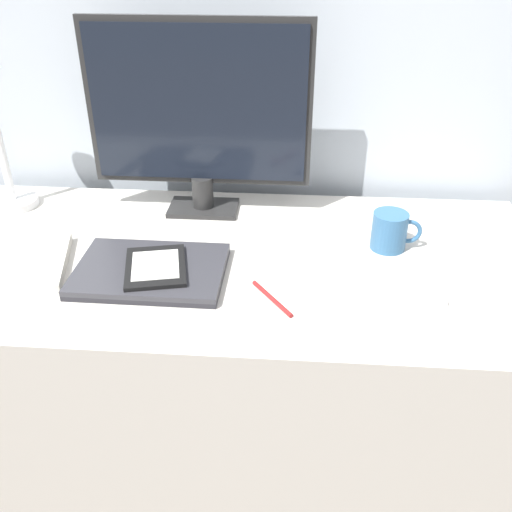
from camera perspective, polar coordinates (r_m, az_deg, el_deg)
wall_back at (r=1.51m, az=-1.60°, el=23.46°), size 3.60×0.05×2.40m
desk at (r=1.50m, az=-2.72°, el=-12.31°), size 1.44×0.67×0.74m
monitor at (r=1.39m, az=-5.75°, el=13.96°), size 0.53×0.11×0.47m
keyboard at (r=1.18m, az=10.80°, el=-2.75°), size 0.31×0.11×0.01m
laptop at (r=1.21m, az=-10.49°, el=-1.45°), size 0.31×0.22×0.02m
ereader at (r=1.20m, az=-10.01°, el=-1.06°), size 0.15×0.18×0.01m
notebook at (r=1.32m, az=-22.51°, el=-0.80°), size 0.24×0.26×0.02m
coffee_mug at (r=1.31m, az=13.29°, el=2.46°), size 0.11×0.08×0.09m
pen at (r=1.12m, az=1.61°, el=-4.27°), size 0.09×0.11×0.01m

